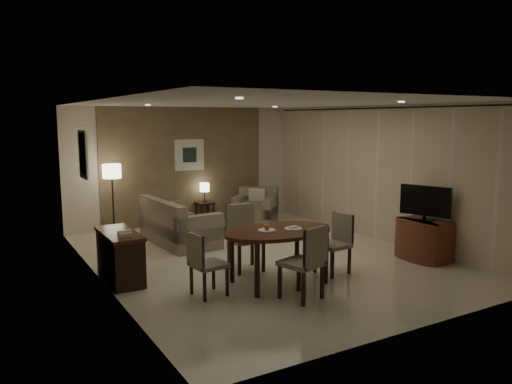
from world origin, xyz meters
TOP-DOWN VIEW (x-y plane):
  - room_shell at (0.00, 0.40)m, footprint 5.50×7.00m
  - taupe_accent at (0.00, 3.48)m, footprint 3.96×0.03m
  - curtain_wall at (2.68, 0.00)m, footprint 0.08×6.70m
  - curtain_rod at (2.68, 0.00)m, footprint 0.03×6.80m
  - art_back_frame at (0.10, 3.46)m, footprint 0.72×0.03m
  - art_back_canvas at (0.10, 3.44)m, footprint 0.34×0.01m
  - art_left_frame at (-2.72, 1.20)m, footprint 0.03×0.60m
  - art_left_canvas at (-2.71, 1.20)m, footprint 0.01×0.46m
  - downlight_nl at (-1.40, -1.80)m, footprint 0.10×0.10m
  - downlight_nr at (1.40, -1.80)m, footprint 0.10×0.10m
  - downlight_fl at (-1.40, 1.80)m, footprint 0.10×0.10m
  - downlight_fr at (1.40, 1.80)m, footprint 0.10×0.10m
  - console_desk at (-2.49, 0.00)m, footprint 0.48×1.20m
  - telephone at (-2.49, -0.30)m, footprint 0.20×0.14m
  - tv_cabinet at (2.40, -1.50)m, footprint 0.48×0.90m
  - flat_tv at (2.38, -1.50)m, footprint 0.36×0.85m
  - dining_table at (-0.47, -1.29)m, footprint 1.72×1.07m
  - chair_near at (-0.57, -2.00)m, footprint 0.61×0.61m
  - chair_far at (-0.59, -0.49)m, footprint 0.55×0.55m
  - chair_left at (-1.59, -1.25)m, footprint 0.48×0.48m
  - chair_right at (0.51, -1.33)m, footprint 0.51×0.51m
  - plate_a at (-0.65, -1.24)m, footprint 0.26×0.26m
  - plate_b at (-0.25, -1.34)m, footprint 0.26×0.26m
  - fruit_apple at (-0.65, -1.24)m, footprint 0.09×0.09m
  - napkin at (-0.25, -1.34)m, footprint 0.12×0.08m
  - round_rug at (0.38, 2.08)m, footprint 1.24×1.24m
  - sofa at (-0.85, 1.75)m, footprint 1.93×1.06m
  - armchair at (1.35, 2.57)m, footprint 1.27×1.27m
  - side_table at (0.38, 3.25)m, footprint 0.39×0.39m
  - table_lamp at (0.38, 3.25)m, footprint 0.22×0.22m
  - floor_lamp at (-1.81, 3.05)m, footprint 0.38×0.38m

SIDE VIEW (x-z plane):
  - round_rug at x=0.38m, z-range 0.00..0.01m
  - side_table at x=0.38m, z-range 0.00..0.49m
  - tv_cabinet at x=2.40m, z-range 0.00..0.70m
  - console_desk at x=-2.49m, z-range 0.00..0.75m
  - dining_table at x=-0.47m, z-range 0.00..0.81m
  - armchair at x=1.35m, z-range 0.00..0.82m
  - sofa at x=-0.85m, z-range 0.00..0.88m
  - chair_left at x=-1.59m, z-range 0.00..0.90m
  - chair_right at x=0.51m, z-range 0.00..0.95m
  - chair_near at x=-0.57m, z-range 0.00..1.03m
  - chair_far at x=-0.59m, z-range 0.00..1.05m
  - table_lamp at x=0.38m, z-range 0.49..0.99m
  - floor_lamp at x=-1.81m, z-range 0.00..1.50m
  - telephone at x=-2.49m, z-range 0.76..0.85m
  - plate_a at x=-0.65m, z-range 0.81..0.82m
  - plate_b at x=-0.25m, z-range 0.81..0.82m
  - napkin at x=-0.25m, z-range 0.82..0.85m
  - fruit_apple at x=-0.65m, z-range 0.82..0.91m
  - flat_tv at x=2.38m, z-range 0.72..1.32m
  - curtain_wall at x=2.68m, z-range 0.03..2.61m
  - taupe_accent at x=0.00m, z-range 0.00..2.70m
  - room_shell at x=0.00m, z-range 0.00..2.70m
  - art_back_frame at x=0.10m, z-range 1.24..1.96m
  - art_back_canvas at x=0.10m, z-range 1.43..1.77m
  - art_left_frame at x=-2.72m, z-range 1.45..2.25m
  - art_left_canvas at x=-2.71m, z-range 1.53..2.17m
  - curtain_rod at x=2.68m, z-range 2.62..2.66m
  - downlight_nl at x=-1.40m, z-range 2.68..2.69m
  - downlight_nr at x=1.40m, z-range 2.68..2.69m
  - downlight_fl at x=-1.40m, z-range 2.68..2.69m
  - downlight_fr at x=1.40m, z-range 2.68..2.69m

